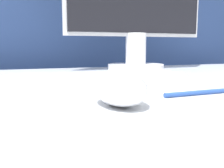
{
  "coord_description": "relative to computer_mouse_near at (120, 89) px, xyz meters",
  "views": [
    {
      "loc": [
        -0.09,
        -0.44,
        0.84
      ],
      "look_at": [
        0.04,
        -0.08,
        0.78
      ],
      "focal_mm": 42.0,
      "sensor_mm": 36.0,
      "label": 1
    }
  ],
  "objects": [
    {
      "name": "computer_mouse_near",
      "position": [
        0.0,
        0.0,
        0.0
      ],
      "size": [
        0.07,
        0.11,
        0.05
      ],
      "rotation": [
        0.0,
        0.0,
        0.01
      ],
      "color": "white",
      "rests_on": "desk"
    },
    {
      "name": "partition_panel",
      "position": [
        -0.04,
        0.81,
        -0.13
      ],
      "size": [
        5.0,
        0.03,
        1.31
      ],
      "color": "navy",
      "rests_on": "ground_plane"
    },
    {
      "name": "keyboard",
      "position": [
        0.01,
        0.19,
        -0.01
      ],
      "size": [
        0.42,
        0.13,
        0.02
      ],
      "rotation": [
        0.0,
        0.0,
        0.03
      ],
      "color": "silver",
      "rests_on": "desk"
    },
    {
      "name": "pen",
      "position": [
        0.16,
        0.03,
        -0.02
      ],
      "size": [
        0.16,
        0.02,
        0.01
      ],
      "rotation": [
        0.0,
        0.0,
        0.05
      ],
      "color": "#284C9E",
      "rests_on": "desk"
    }
  ]
}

